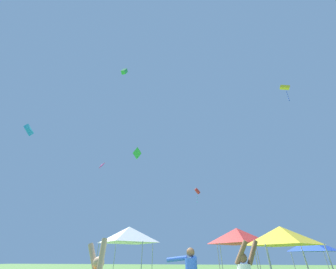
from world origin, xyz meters
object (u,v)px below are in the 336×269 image
canopy_tent_white (129,235)px  canopy_tent_blue (312,245)px  canopy_tent_red (238,236)px  kite_yellow_box (285,88)px  kite_green_box (124,71)px  kite_magenta_delta (102,165)px  canopy_tent_yellow (282,236)px  kite_green_diamond (137,154)px  kite_red_box (197,191)px  kite_cyan_diamond (30,130)px

canopy_tent_white → canopy_tent_blue: bearing=11.5°
canopy_tent_red → kite_yellow_box: bearing=33.9°
canopy_tent_red → kite_green_box: bearing=173.2°
canopy_tent_white → canopy_tent_red: size_ratio=1.03×
kite_magenta_delta → canopy_tent_blue: bearing=-17.5°
canopy_tent_yellow → kite_green_diamond: 14.69m
canopy_tent_red → kite_red_box: (-2.75, 17.76, 8.34)m
canopy_tent_white → canopy_tent_yellow: (9.42, -3.05, -0.44)m
kite_magenta_delta → kite_red_box: (13.40, 9.44, -1.75)m
canopy_tent_white → kite_yellow_box: size_ratio=1.22×
canopy_tent_white → kite_green_diamond: kite_green_diamond is taller
kite_green_diamond → kite_yellow_box: size_ratio=0.30×
canopy_tent_yellow → kite_red_box: bearing=101.2°
kite_magenta_delta → kite_green_diamond: 10.07m
kite_magenta_delta → kite_green_diamond: size_ratio=1.68×
canopy_tent_blue → canopy_tent_red: size_ratio=0.81×
canopy_tent_blue → kite_magenta_delta: 24.97m
canopy_tent_yellow → kite_yellow_box: kite_yellow_box is taller
canopy_tent_red → kite_magenta_delta: 20.79m
kite_yellow_box → kite_green_box: bearing=-164.3°
canopy_tent_red → kite_cyan_diamond: bearing=-176.5°
canopy_tent_blue → kite_red_box: size_ratio=1.21×
canopy_tent_yellow → kite_yellow_box: size_ratio=1.04×
canopy_tent_yellow → kite_green_diamond: kite_green_diamond is taller
canopy_tent_blue → kite_yellow_box: size_ratio=0.97×
kite_green_diamond → kite_cyan_diamond: (-11.36, -2.99, 2.28)m
kite_green_box → canopy_tent_yellow: bearing=-23.0°
kite_magenta_delta → kite_red_box: kite_magenta_delta is taller
canopy_tent_yellow → kite_green_diamond: size_ratio=3.46×
canopy_tent_yellow → kite_yellow_box: 26.68m
kite_magenta_delta → kite_red_box: size_ratio=0.63×
kite_yellow_box → kite_cyan_diamond: 34.99m
canopy_tent_red → kite_green_box: (-11.63, 1.39, 21.26)m
canopy_tent_yellow → kite_green_diamond: bearing=149.9°
kite_magenta_delta → kite_green_box: 13.90m
kite_red_box → kite_magenta_delta: bearing=-144.8°
kite_cyan_diamond → kite_green_box: kite_green_box is taller
canopy_tent_blue → kite_red_box: bearing=116.6°
kite_red_box → kite_cyan_diamond: bearing=-132.4°
canopy_tent_yellow → kite_magenta_delta: kite_magenta_delta is taller
canopy_tent_blue → kite_magenta_delta: bearing=162.5°
kite_yellow_box → kite_cyan_diamond: bearing=-163.9°
canopy_tent_blue → kite_green_diamond: size_ratio=3.22×
kite_green_diamond → kite_red_box: size_ratio=0.38×
canopy_tent_yellow → kite_green_box: 25.96m
kite_cyan_diamond → kite_magenta_delta: bearing=67.5°
canopy_tent_white → kite_magenta_delta: 16.12m
kite_cyan_diamond → canopy_tent_yellow: bearing=-7.9°
canopy_tent_blue → canopy_tent_yellow: bearing=-123.4°
canopy_tent_red → canopy_tent_yellow: bearing=-69.2°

